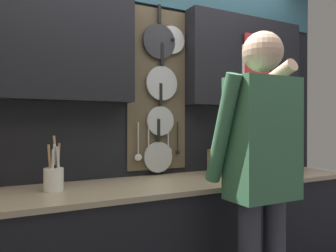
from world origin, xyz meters
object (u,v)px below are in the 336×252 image
at_px(microwave, 258,152).
at_px(utensil_crock, 54,177).
at_px(knife_block, 219,162).
at_px(person, 261,163).

distance_m(microwave, utensil_crock, 1.52).
height_order(knife_block, person, person).
bearing_deg(microwave, person, -131.89).
bearing_deg(microwave, utensil_crock, 179.98).
relative_size(microwave, person, 0.26).
xyz_separation_m(knife_block, person, (-0.15, -0.59, 0.07)).
bearing_deg(knife_block, utensil_crock, -180.00).
height_order(microwave, knife_block, microwave).
relative_size(knife_block, utensil_crock, 0.87).
xyz_separation_m(microwave, utensil_crock, (-1.52, 0.00, -0.08)).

